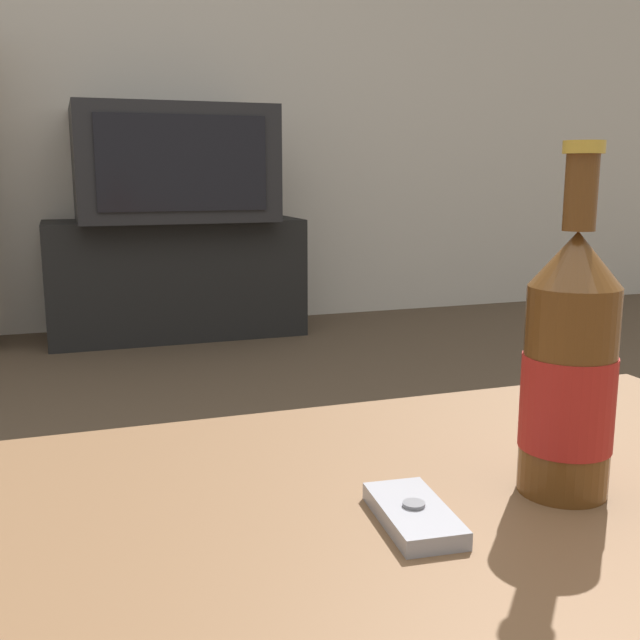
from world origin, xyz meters
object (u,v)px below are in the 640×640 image
object	(u,v)px
beer_bottle	(569,370)
cell_phone	(414,514)
tv_stand	(176,278)
television	(172,164)

from	to	relation	value
beer_bottle	cell_phone	size ratio (longest dim) A/B	2.70
tv_stand	cell_phone	size ratio (longest dim) A/B	9.86
tv_stand	beer_bottle	size ratio (longest dim) A/B	3.65
tv_stand	beer_bottle	world-z (taller)	beer_bottle
tv_stand	cell_phone	world-z (taller)	tv_stand
tv_stand	cell_phone	distance (m)	2.74
television	beer_bottle	distance (m)	2.72
television	cell_phone	size ratio (longest dim) A/B	7.30
television	cell_phone	bearing A→B (deg)	-94.51
beer_bottle	tv_stand	bearing A→B (deg)	88.54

